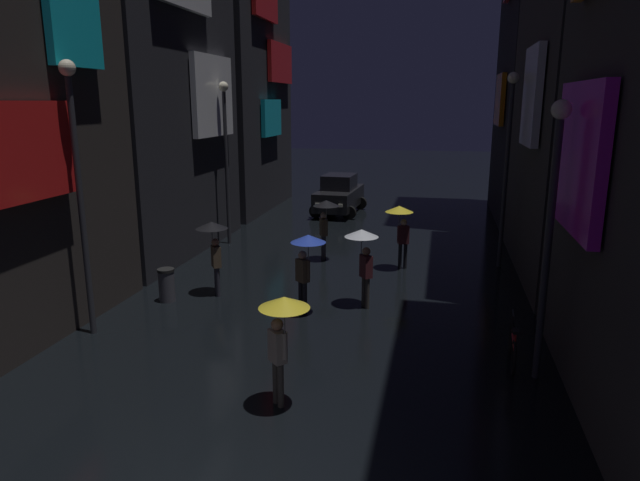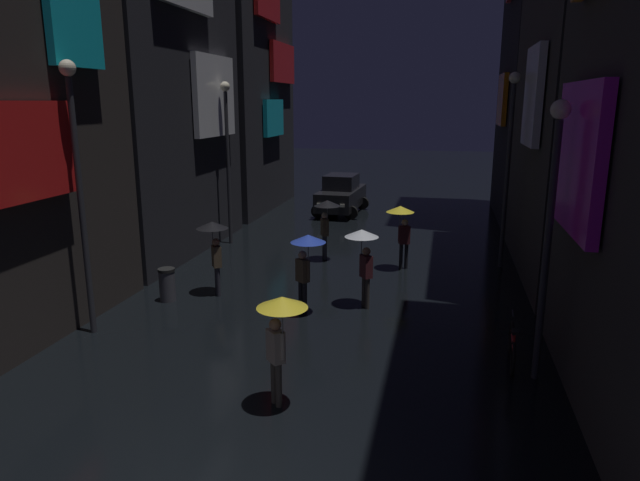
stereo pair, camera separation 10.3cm
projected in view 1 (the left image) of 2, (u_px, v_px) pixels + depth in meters
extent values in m
cube|color=red|center=(24.00, 152.00, 11.54)|extent=(0.20, 2.84, 2.03)
cube|color=#19D8F2|center=(72.00, 0.00, 12.76)|extent=(0.20, 1.83, 2.91)
cube|color=white|center=(213.00, 96.00, 20.80)|extent=(0.20, 3.39, 2.89)
cube|color=#232328|center=(230.00, 65.00, 28.11)|extent=(4.00, 8.02, 14.23)
cube|color=#19D8F2|center=(272.00, 118.00, 28.01)|extent=(0.20, 2.76, 1.76)
cube|color=red|center=(280.00, 63.00, 29.03)|extent=(0.20, 3.79, 1.94)
cube|color=#F226D8|center=(579.00, 158.00, 10.16)|extent=(0.20, 3.19, 2.65)
cube|color=#33302D|center=(606.00, 31.00, 16.83)|extent=(4.00, 8.81, 14.84)
cube|color=white|center=(532.00, 96.00, 16.05)|extent=(0.20, 2.45, 2.75)
cube|color=orange|center=(500.00, 100.00, 25.36)|extent=(0.20, 2.71, 2.23)
cylinder|color=#2D2D38|center=(218.00, 282.00, 16.07)|extent=(0.12, 0.12, 0.85)
cylinder|color=#2D2D38|center=(217.00, 280.00, 16.23)|extent=(0.12, 0.12, 0.85)
cube|color=brown|center=(216.00, 257.00, 15.98)|extent=(0.37, 0.40, 0.60)
sphere|color=#9E7051|center=(215.00, 242.00, 15.88)|extent=(0.22, 0.22, 0.22)
cylinder|color=brown|center=(213.00, 253.00, 16.11)|extent=(0.09, 0.09, 0.50)
cylinder|color=slate|center=(212.00, 242.00, 16.03)|extent=(0.02, 0.02, 0.77)
cone|color=black|center=(212.00, 225.00, 15.92)|extent=(0.90, 0.90, 0.20)
cylinder|color=black|center=(405.00, 256.00, 18.79)|extent=(0.12, 0.12, 0.85)
cylinder|color=black|center=(400.00, 256.00, 18.76)|extent=(0.12, 0.12, 0.85)
cube|color=#4C1E23|center=(403.00, 235.00, 18.60)|extent=(0.40, 0.32, 0.60)
sphere|color=beige|center=(404.00, 222.00, 18.50)|extent=(0.22, 0.22, 0.22)
cylinder|color=#4C1E23|center=(399.00, 234.00, 18.52)|extent=(0.09, 0.09, 0.50)
cylinder|color=slate|center=(399.00, 224.00, 18.44)|extent=(0.02, 0.02, 0.77)
cone|color=yellow|center=(399.00, 209.00, 18.32)|extent=(0.90, 0.90, 0.20)
cylinder|color=#2D2D38|center=(323.00, 247.00, 20.00)|extent=(0.12, 0.12, 0.85)
cylinder|color=#2D2D38|center=(324.00, 248.00, 19.83)|extent=(0.12, 0.12, 0.85)
cube|color=brown|center=(324.00, 227.00, 19.74)|extent=(0.34, 0.40, 0.60)
sphere|color=beige|center=(324.00, 215.00, 19.64)|extent=(0.22, 0.22, 0.22)
cylinder|color=brown|center=(326.00, 227.00, 19.57)|extent=(0.09, 0.09, 0.50)
cylinder|color=slate|center=(326.00, 217.00, 19.49)|extent=(0.02, 0.02, 0.77)
cone|color=black|center=(326.00, 203.00, 19.37)|extent=(0.90, 0.90, 0.20)
cylinder|color=#38332D|center=(367.00, 293.00, 15.12)|extent=(0.12, 0.12, 0.85)
cylinder|color=#38332D|center=(364.00, 291.00, 15.28)|extent=(0.12, 0.12, 0.85)
cube|color=#4C1E23|center=(366.00, 266.00, 15.03)|extent=(0.38, 0.40, 0.60)
sphere|color=#9E7051|center=(366.00, 251.00, 14.93)|extent=(0.22, 0.22, 0.22)
cylinder|color=#4C1E23|center=(361.00, 263.00, 15.15)|extent=(0.09, 0.09, 0.50)
cylinder|color=slate|center=(361.00, 251.00, 15.07)|extent=(0.02, 0.02, 0.77)
cone|color=silver|center=(362.00, 233.00, 14.96)|extent=(0.90, 0.90, 0.20)
cylinder|color=#38332D|center=(276.00, 381.00, 10.38)|extent=(0.12, 0.12, 0.85)
cylinder|color=#38332D|center=(281.00, 385.00, 10.23)|extent=(0.12, 0.12, 0.85)
cube|color=gray|center=(278.00, 346.00, 10.13)|extent=(0.40, 0.40, 0.60)
sphere|color=#9E7051|center=(277.00, 325.00, 10.03)|extent=(0.22, 0.22, 0.22)
cylinder|color=gray|center=(285.00, 346.00, 10.00)|extent=(0.09, 0.09, 0.50)
cylinder|color=slate|center=(285.00, 329.00, 9.92)|extent=(0.02, 0.02, 0.77)
cone|color=yellow|center=(284.00, 302.00, 9.80)|extent=(0.90, 0.90, 0.20)
cylinder|color=black|center=(301.00, 296.00, 14.91)|extent=(0.12, 0.12, 0.85)
cylinder|color=black|center=(305.00, 298.00, 14.78)|extent=(0.12, 0.12, 0.85)
cube|color=brown|center=(303.00, 270.00, 14.67)|extent=(0.40, 0.38, 0.60)
sphere|color=tan|center=(302.00, 255.00, 14.58)|extent=(0.22, 0.22, 0.22)
cylinder|color=brown|center=(308.00, 270.00, 14.56)|extent=(0.09, 0.09, 0.50)
cylinder|color=slate|center=(308.00, 257.00, 14.48)|extent=(0.02, 0.02, 0.77)
cone|color=#263FB2|center=(308.00, 239.00, 14.36)|extent=(0.90, 0.90, 0.20)
torus|color=black|center=(511.00, 337.00, 12.51)|extent=(0.11, 0.72, 0.72)
torus|color=black|center=(514.00, 358.00, 11.48)|extent=(0.11, 0.72, 0.72)
cylinder|color=red|center=(513.00, 339.00, 11.95)|extent=(0.12, 1.00, 0.05)
cylinder|color=red|center=(515.00, 341.00, 11.40)|extent=(0.04, 0.04, 0.40)
cube|color=black|center=(516.00, 331.00, 11.35)|extent=(0.14, 0.25, 0.06)
cylinder|color=black|center=(513.00, 313.00, 12.38)|extent=(0.06, 0.45, 0.03)
cube|color=black|center=(339.00, 198.00, 28.00)|extent=(1.92, 4.19, 0.90)
cube|color=black|center=(339.00, 182.00, 27.81)|extent=(1.54, 1.92, 0.70)
cylinder|color=black|center=(349.00, 213.00, 26.65)|extent=(0.65, 0.26, 0.64)
cylinder|color=black|center=(316.00, 211.00, 27.06)|extent=(0.65, 0.26, 0.64)
cylinder|color=black|center=(360.00, 203.00, 29.15)|extent=(0.65, 0.26, 0.64)
cylinder|color=black|center=(330.00, 202.00, 29.56)|extent=(0.65, 0.26, 0.64)
cube|color=white|center=(340.00, 206.00, 25.92)|extent=(0.20, 0.07, 0.14)
cube|color=white|center=(317.00, 205.00, 26.20)|extent=(0.20, 0.07, 0.14)
cylinder|color=#2D2D33|center=(506.00, 178.00, 18.43)|extent=(0.14, 0.14, 5.92)
sphere|color=#F9EFCC|center=(513.00, 78.00, 17.69)|extent=(0.36, 0.36, 0.36)
cylinder|color=#2D2D33|center=(547.00, 255.00, 10.84)|extent=(0.14, 0.14, 5.06)
sphere|color=#F9EFCC|center=(561.00, 109.00, 10.20)|extent=(0.36, 0.36, 0.36)
cylinder|color=#2D2D33|center=(227.00, 170.00, 21.55)|extent=(0.14, 0.14, 5.74)
sphere|color=#F9EFCC|center=(223.00, 86.00, 20.82)|extent=(0.36, 0.36, 0.36)
cylinder|color=#2D2D33|center=(82.00, 212.00, 12.93)|extent=(0.14, 0.14, 5.90)
sphere|color=#F9EFCC|center=(67.00, 68.00, 12.18)|extent=(0.36, 0.36, 0.36)
cylinder|color=#3F3F47|center=(167.00, 286.00, 15.70)|extent=(0.44, 0.44, 0.85)
cylinder|color=black|center=(166.00, 270.00, 15.59)|extent=(0.46, 0.46, 0.08)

